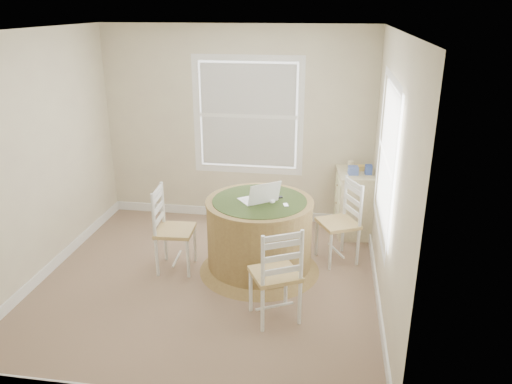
# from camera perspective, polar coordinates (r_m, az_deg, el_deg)

# --- Properties ---
(room) EXTENTS (3.64, 3.64, 2.64)m
(room) POSITION_cam_1_polar(r_m,az_deg,el_deg) (5.09, -3.77, 3.26)
(room) COLOR #93755D
(room) RESTS_ON ground
(round_table) EXTENTS (1.35, 1.35, 0.84)m
(round_table) POSITION_cam_1_polar(r_m,az_deg,el_deg) (5.52, 0.40, -4.69)
(round_table) COLOR olive
(round_table) RESTS_ON ground
(chair_left) EXTENTS (0.43, 0.45, 0.95)m
(chair_left) POSITION_cam_1_polar(r_m,az_deg,el_deg) (5.61, -9.24, -4.33)
(chair_left) COLOR white
(chair_left) RESTS_ON ground
(chair_near) EXTENTS (0.56, 0.55, 0.95)m
(chair_near) POSITION_cam_1_polar(r_m,az_deg,el_deg) (4.70, 2.19, -9.30)
(chair_near) COLOR white
(chair_near) RESTS_ON ground
(chair_right) EXTENTS (0.55, 0.56, 0.95)m
(chair_right) POSITION_cam_1_polar(r_m,az_deg,el_deg) (5.79, 9.35, -3.50)
(chair_right) COLOR white
(chair_right) RESTS_ON ground
(laptop) EXTENTS (0.49, 0.48, 0.25)m
(laptop) POSITION_cam_1_polar(r_m,az_deg,el_deg) (5.34, 0.38, -0.70)
(laptop) COLOR white
(laptop) RESTS_ON round_table
(mouse) EXTENTS (0.09, 0.12, 0.04)m
(mouse) POSITION_cam_1_polar(r_m,az_deg,el_deg) (5.32, 1.87, -1.04)
(mouse) COLOR white
(mouse) RESTS_ON round_table
(phone) EXTENTS (0.07, 0.10, 0.02)m
(phone) POSITION_cam_1_polar(r_m,az_deg,el_deg) (5.25, 3.43, -1.53)
(phone) COLOR #B7BABF
(phone) RESTS_ON round_table
(keys) EXTENTS (0.07, 0.06, 0.02)m
(keys) POSITION_cam_1_polar(r_m,az_deg,el_deg) (5.44, 2.72, -0.64)
(keys) COLOR black
(keys) RESTS_ON round_table
(corner_chest) EXTENTS (0.55, 0.68, 0.84)m
(corner_chest) POSITION_cam_1_polar(r_m,az_deg,el_deg) (6.55, 11.16, -1.19)
(corner_chest) COLOR beige
(corner_chest) RESTS_ON ground
(tissue_box) EXTENTS (0.13, 0.13, 0.10)m
(tissue_box) POSITION_cam_1_polar(r_m,az_deg,el_deg) (6.28, 11.01, 2.41)
(tissue_box) COLOR #4F67B6
(tissue_box) RESTS_ON corner_chest
(box_yellow) EXTENTS (0.16, 0.12, 0.06)m
(box_yellow) POSITION_cam_1_polar(r_m,az_deg,el_deg) (6.48, 12.01, 2.73)
(box_yellow) COLOR gold
(box_yellow) RESTS_ON corner_chest
(box_blue) EXTENTS (0.09, 0.09, 0.12)m
(box_blue) POSITION_cam_1_polar(r_m,az_deg,el_deg) (6.32, 12.86, 2.49)
(box_blue) COLOR #3852A9
(box_blue) RESTS_ON corner_chest
(cup_cream) EXTENTS (0.07, 0.07, 0.09)m
(cup_cream) POSITION_cam_1_polar(r_m,az_deg,el_deg) (6.55, 10.73, 3.16)
(cup_cream) COLOR beige
(cup_cream) RESTS_ON corner_chest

